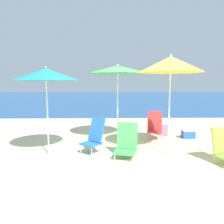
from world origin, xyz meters
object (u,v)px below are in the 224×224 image
at_px(beach_umbrella_teal, 46,74).
at_px(beach_chair_green, 126,142).
at_px(beach_umbrella_yellow, 171,65).
at_px(seagull, 167,124).
at_px(beach_chair_red, 155,125).
at_px(beach_umbrella_green, 118,70).
at_px(beach_chair_blue, 94,135).
at_px(backpack_pink, 164,130).
at_px(cooler_box, 188,134).

bearing_deg(beach_umbrella_teal, beach_chair_green, -6.79).
bearing_deg(beach_umbrella_yellow, seagull, 74.99).
height_order(beach_chair_green, beach_chair_red, beach_chair_red).
distance_m(beach_umbrella_green, beach_chair_blue, 2.22).
relative_size(beach_umbrella_yellow, beach_chair_blue, 2.71).
distance_m(backpack_pink, seagull, 1.41).
xyz_separation_m(beach_umbrella_teal, beach_umbrella_yellow, (2.97, -0.04, 0.23)).
height_order(beach_umbrella_teal, beach_chair_red, beach_umbrella_teal).
relative_size(beach_umbrella_yellow, backpack_pink, 7.13).
bearing_deg(seagull, backpack_pink, -109.73).
distance_m(beach_chair_green, beach_chair_blue, 0.87).
distance_m(beach_chair_blue, backpack_pink, 2.98).
xyz_separation_m(beach_umbrella_teal, cooler_box, (4.08, 1.55, -1.81)).
xyz_separation_m(beach_umbrella_yellow, beach_chair_blue, (-1.84, 0.18, -1.75)).
relative_size(beach_chair_green, beach_chair_red, 0.93).
distance_m(beach_umbrella_teal, seagull, 5.45).
distance_m(beach_umbrella_yellow, seagull, 4.07).
bearing_deg(beach_chair_green, beach_umbrella_teal, -170.86).
distance_m(beach_umbrella_yellow, cooler_box, 2.82).
height_order(beach_umbrella_yellow, beach_chair_green, beach_umbrella_yellow).
distance_m(beach_umbrella_green, beach_umbrella_yellow, 1.84).
relative_size(beach_umbrella_yellow, beach_chair_green, 2.98).
distance_m(beach_umbrella_green, beach_chair_red, 2.13).
distance_m(beach_umbrella_green, beach_chair_green, 2.42).
xyz_separation_m(beach_chair_green, backpack_pink, (1.50, 2.26, -0.18)).
height_order(beach_chair_blue, beach_chair_red, beach_chair_blue).
xyz_separation_m(beach_umbrella_teal, beach_umbrella_green, (1.78, 1.36, 0.21)).
relative_size(beach_umbrella_green, cooler_box, 5.88).
bearing_deg(cooler_box, seagull, 96.31).
bearing_deg(beach_chair_red, beach_umbrella_teal, -140.25).
bearing_deg(cooler_box, backpack_pink, 144.45).
xyz_separation_m(beach_umbrella_green, cooler_box, (2.30, 0.19, -2.02)).
xyz_separation_m(beach_chair_red, backpack_pink, (0.42, 0.47, -0.25)).
distance_m(beach_umbrella_green, seagull, 3.54).
bearing_deg(beach_umbrella_green, backpack_pink, 22.48).
relative_size(beach_umbrella_teal, cooler_box, 5.42).
xyz_separation_m(beach_chair_blue, backpack_pink, (2.28, 1.90, -0.28)).
bearing_deg(beach_umbrella_green, seagull, 43.53).
xyz_separation_m(beach_chair_red, cooler_box, (1.10, -0.02, -0.27)).
xyz_separation_m(beach_chair_green, beach_chair_red, (1.08, 1.79, 0.07)).
bearing_deg(beach_umbrella_yellow, beach_umbrella_teal, 179.14).
height_order(beach_umbrella_yellow, seagull, beach_umbrella_yellow).
bearing_deg(seagull, beach_chair_green, -118.85).
height_order(beach_chair_blue, seagull, beach_chair_blue).
bearing_deg(beach_chair_blue, cooler_box, 66.24).
height_order(beach_chair_green, beach_chair_blue, beach_chair_blue).
xyz_separation_m(backpack_pink, seagull, (0.48, 1.32, -0.03)).
relative_size(beach_umbrella_yellow, cooler_box, 6.10).
height_order(beach_umbrella_teal, backpack_pink, beach_umbrella_teal).
bearing_deg(seagull, cooler_box, -83.69).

